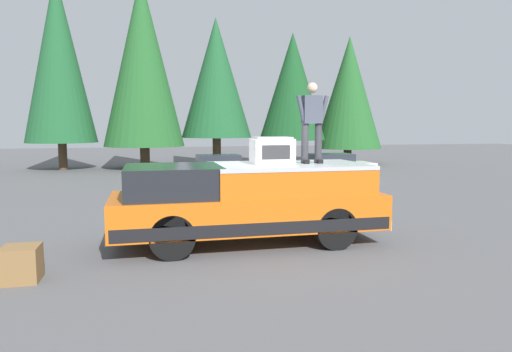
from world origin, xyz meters
The scene contains 12 objects.
ground_plane centered at (0.00, 0.00, 0.00)m, with size 90.00×90.00×0.00m, color #565659.
pickup_truck centered at (-0.36, 0.20, 0.87)m, with size 2.01×5.54×1.65m.
compressor_unit centered at (-0.32, -0.33, 1.93)m, with size 0.65×0.84×0.56m.
person_on_truck_bed centered at (-0.37, -1.19, 2.55)m, with size 0.29×0.72×1.69m.
parked_car_white centered at (10.39, -6.01, 0.58)m, with size 1.64×4.10×1.16m.
parked_car_maroon centered at (10.80, -0.79, 0.58)m, with size 1.64×4.10×1.16m.
wooden_crate centered at (-1.89, 4.18, 0.28)m, with size 0.56×0.56×0.56m, color olive.
conifer_far_left centered at (17.97, -10.35, 4.52)m, with size 4.22×4.22×8.05m.
conifer_left centered at (17.24, -6.37, 4.77)m, with size 3.97×3.97×7.96m.
conifer_center_left centered at (18.40, -1.93, 5.29)m, with size 4.22×4.22×8.86m.
conifer_center_right centered at (17.45, 2.34, 6.01)m, with size 4.49×4.49×10.75m.
conifer_right centered at (17.85, 6.79, 6.10)m, with size 3.83×3.83×10.70m.
Camera 1 is at (-9.62, 2.20, 2.44)m, focal length 32.44 mm.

